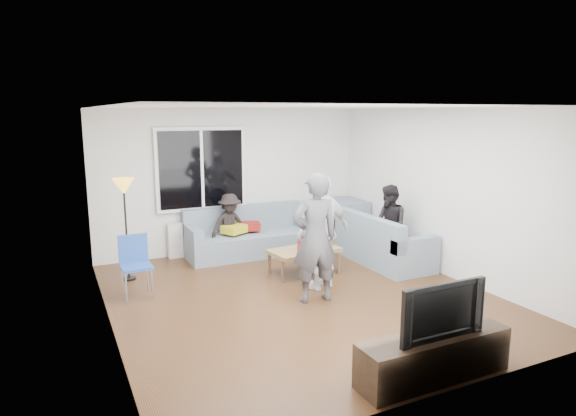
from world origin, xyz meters
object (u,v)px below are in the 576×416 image
coffee_table (304,261)px  spectator_right (389,225)px  floor_lamp (126,230)px  tv_console (434,357)px  sofa_right_section (381,237)px  spectator_back (230,225)px  television (436,308)px  side_chair (136,267)px  sofa_back_section (251,232)px  player_right (323,232)px  player_left (315,238)px

coffee_table → spectator_right: size_ratio=0.81×
floor_lamp → tv_console: 4.86m
sofa_right_section → spectator_right: spectator_right is taller
sofa_right_section → spectator_back: size_ratio=1.76×
tv_console → television: size_ratio=1.67×
floor_lamp → coffee_table: bearing=-18.9°
sofa_right_section → tv_console: sofa_right_section is taller
side_chair → spectator_back: spectator_back is taller
sofa_back_section → sofa_right_section: 2.31m
spectator_back → tv_console: 4.83m
sofa_right_section → player_right: bearing=114.6°
coffee_table → player_right: bearing=-95.7°
side_chair → player_left: bearing=-30.3°
spectator_right → spectator_back: (-2.24, 1.60, -0.11)m
side_chair → sofa_right_section: bearing=-2.2°
television → coffee_table: bearing=83.9°
tv_console → sofa_back_section: bearing=90.2°
player_left → tv_console: 2.37m
player_left → tv_console: size_ratio=1.10×
side_chair → sofa_back_section: bearing=29.2°
spectator_back → spectator_right: bearing=-41.8°
sofa_right_section → television: (-1.85, -3.41, 0.29)m
sofa_back_section → floor_lamp: floor_lamp is taller
player_left → television: (0.07, -2.28, -0.17)m
player_left → floor_lamp: bearing=-35.7°
side_chair → television: television is taller
player_left → television: bearing=98.9°
television → player_right: bearing=83.8°
coffee_table → floor_lamp: 2.79m
player_left → spectator_back: player_left is taller
spectator_right → floor_lamp: bearing=-89.8°
sofa_back_section → floor_lamp: 2.28m
sofa_right_section → television: bearing=151.5°
spectator_right → tv_console: size_ratio=0.85×
sofa_right_section → side_chair: (-4.07, 0.05, 0.01)m
coffee_table → player_left: player_left is taller
side_chair → television: 4.12m
coffee_table → floor_lamp: (-2.58, 0.88, 0.58)m
coffee_table → spectator_back: spectator_back is taller
floor_lamp → player_right: player_right is taller
spectator_back → sofa_back_section: bearing=-10.8°
side_chair → tv_console: size_ratio=0.54×
sofa_right_section → side_chair: 4.07m
player_right → television: bearing=67.4°
sofa_back_section → coffee_table: bearing=-74.4°
sofa_right_section → television: size_ratio=2.08×
sofa_back_section → coffee_table: size_ratio=2.09×
side_chair → floor_lamp: bearing=88.5°
player_left → tv_console: (0.07, -2.28, -0.66)m
sofa_right_section → spectator_back: 2.64m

